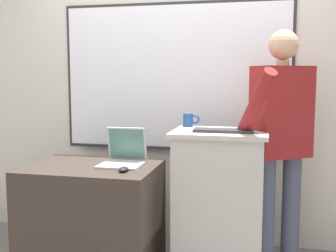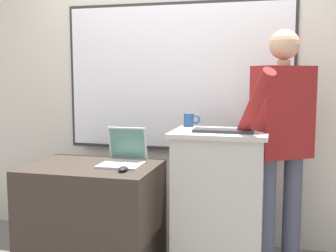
{
  "view_description": "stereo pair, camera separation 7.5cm",
  "coord_description": "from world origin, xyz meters",
  "px_view_note": "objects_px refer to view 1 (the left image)",
  "views": [
    {
      "loc": [
        0.72,
        -2.33,
        1.41
      ],
      "look_at": [
        0.08,
        0.49,
        1.06
      ],
      "focal_mm": 45.0,
      "sensor_mm": 36.0,
      "label": 1
    },
    {
      "loc": [
        0.79,
        -2.32,
        1.41
      ],
      "look_at": [
        0.08,
        0.49,
        1.06
      ],
      "focal_mm": 45.0,
      "sensor_mm": 36.0,
      "label": 2
    }
  ],
  "objects_px": {
    "person_presenter": "(281,136)",
    "side_desk": "(93,218)",
    "lectern_podium": "(219,204)",
    "computer_mouse_by_laptop": "(124,169)",
    "laptop": "(124,155)",
    "wireless_keyboard": "(223,131)",
    "coffee_mug": "(189,120)"
  },
  "relations": [
    {
      "from": "person_presenter",
      "to": "side_desk",
      "type": "bearing_deg",
      "value": 158.85
    },
    {
      "from": "lectern_podium",
      "to": "computer_mouse_by_laptop",
      "type": "xyz_separation_m",
      "value": [
        -0.61,
        -0.26,
        0.27
      ]
    },
    {
      "from": "lectern_podium",
      "to": "computer_mouse_by_laptop",
      "type": "bearing_deg",
      "value": -156.52
    },
    {
      "from": "laptop",
      "to": "computer_mouse_by_laptop",
      "type": "relative_size",
      "value": 3.02
    },
    {
      "from": "side_desk",
      "to": "person_presenter",
      "type": "bearing_deg",
      "value": 12.05
    },
    {
      "from": "wireless_keyboard",
      "to": "coffee_mug",
      "type": "height_order",
      "value": "coffee_mug"
    },
    {
      "from": "computer_mouse_by_laptop",
      "to": "lectern_podium",
      "type": "bearing_deg",
      "value": 23.48
    },
    {
      "from": "computer_mouse_by_laptop",
      "to": "laptop",
      "type": "bearing_deg",
      "value": 108.51
    },
    {
      "from": "computer_mouse_by_laptop",
      "to": "coffee_mug",
      "type": "xyz_separation_m",
      "value": [
        0.36,
        0.45,
        0.29
      ]
    },
    {
      "from": "computer_mouse_by_laptop",
      "to": "person_presenter",
      "type": "bearing_deg",
      "value": 22.17
    },
    {
      "from": "side_desk",
      "to": "wireless_keyboard",
      "type": "bearing_deg",
      "value": 3.99
    },
    {
      "from": "lectern_podium",
      "to": "wireless_keyboard",
      "type": "relative_size",
      "value": 2.62
    },
    {
      "from": "lectern_podium",
      "to": "laptop",
      "type": "height_order",
      "value": "laptop"
    },
    {
      "from": "side_desk",
      "to": "coffee_mug",
      "type": "bearing_deg",
      "value": 26.22
    },
    {
      "from": "side_desk",
      "to": "wireless_keyboard",
      "type": "distance_m",
      "value": 1.13
    },
    {
      "from": "lectern_podium",
      "to": "side_desk",
      "type": "xyz_separation_m",
      "value": [
        -0.89,
        -0.13,
        -0.13
      ]
    },
    {
      "from": "lectern_podium",
      "to": "wireless_keyboard",
      "type": "xyz_separation_m",
      "value": [
        0.03,
        -0.06,
        0.52
      ]
    },
    {
      "from": "lectern_podium",
      "to": "person_presenter",
      "type": "distance_m",
      "value": 0.64
    },
    {
      "from": "side_desk",
      "to": "laptop",
      "type": "xyz_separation_m",
      "value": [
        0.21,
        0.09,
        0.46
      ]
    },
    {
      "from": "side_desk",
      "to": "wireless_keyboard",
      "type": "xyz_separation_m",
      "value": [
        0.92,
        0.06,
        0.66
      ]
    },
    {
      "from": "person_presenter",
      "to": "wireless_keyboard",
      "type": "height_order",
      "value": "person_presenter"
    },
    {
      "from": "lectern_podium",
      "to": "computer_mouse_by_laptop",
      "type": "distance_m",
      "value": 0.72
    },
    {
      "from": "side_desk",
      "to": "laptop",
      "type": "height_order",
      "value": "laptop"
    },
    {
      "from": "side_desk",
      "to": "coffee_mug",
      "type": "xyz_separation_m",
      "value": [
        0.64,
        0.32,
        0.7
      ]
    },
    {
      "from": "wireless_keyboard",
      "to": "laptop",
      "type": "bearing_deg",
      "value": 177.78
    },
    {
      "from": "side_desk",
      "to": "laptop",
      "type": "bearing_deg",
      "value": 23.68
    },
    {
      "from": "laptop",
      "to": "coffee_mug",
      "type": "relative_size",
      "value": 2.43
    },
    {
      "from": "side_desk",
      "to": "wireless_keyboard",
      "type": "height_order",
      "value": "wireless_keyboard"
    },
    {
      "from": "person_presenter",
      "to": "wireless_keyboard",
      "type": "distance_m",
      "value": 0.44
    },
    {
      "from": "wireless_keyboard",
      "to": "coffee_mug",
      "type": "xyz_separation_m",
      "value": [
        -0.28,
        0.25,
        0.04
      ]
    },
    {
      "from": "laptop",
      "to": "wireless_keyboard",
      "type": "relative_size",
      "value": 0.77
    },
    {
      "from": "lectern_podium",
      "to": "wireless_keyboard",
      "type": "bearing_deg",
      "value": -65.95
    }
  ]
}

